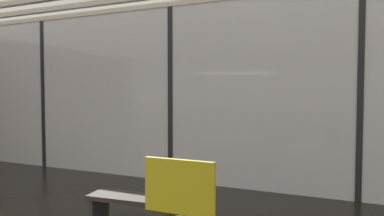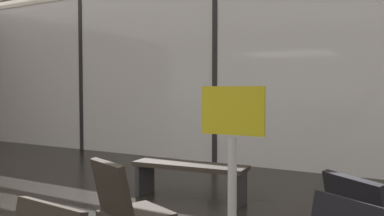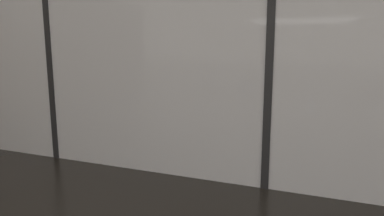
# 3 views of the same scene
# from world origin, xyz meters

# --- Properties ---
(glass_curtain_wall) EXTENTS (14.00, 0.08, 3.58)m
(glass_curtain_wall) POSITION_xyz_m (0.00, 5.20, 1.79)
(glass_curtain_wall) COLOR silver
(glass_curtain_wall) RESTS_ON ground
(window_mullion_0) EXTENTS (0.10, 0.12, 3.58)m
(window_mullion_0) POSITION_xyz_m (-3.50, 5.20, 1.79)
(window_mullion_0) COLOR black
(window_mullion_0) RESTS_ON ground
(window_mullion_1) EXTENTS (0.10, 0.12, 3.58)m
(window_mullion_1) POSITION_xyz_m (0.00, 5.20, 1.79)
(window_mullion_1) COLOR black
(window_mullion_1) RESTS_ON ground
(window_mullion_2) EXTENTS (0.10, 0.12, 3.58)m
(window_mullion_2) POSITION_xyz_m (3.50, 5.20, 1.79)
(window_mullion_2) COLOR black
(window_mullion_2) RESTS_ON ground
(parked_airplane) EXTENTS (11.60, 3.84, 3.84)m
(parked_airplane) POSITION_xyz_m (-1.75, 10.96, 1.92)
(parked_airplane) COLOR silver
(parked_airplane) RESTS_ON ground
(waiting_bench) EXTENTS (1.53, 0.52, 0.47)m
(waiting_bench) POSITION_xyz_m (0.84, 2.70, 0.36)
(waiting_bench) COLOR #28231E
(waiting_bench) RESTS_ON ground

